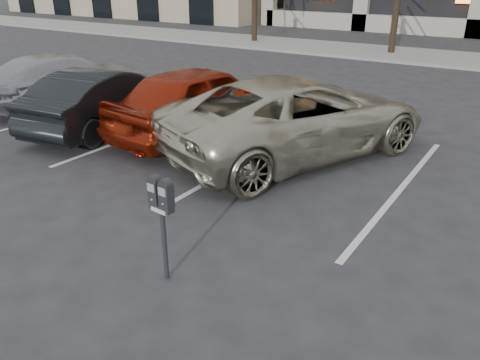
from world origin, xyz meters
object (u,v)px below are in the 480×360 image
(parking_meter, at_px, (161,204))
(car_red, at_px, (202,100))
(car_silver, at_px, (68,80))
(car_dark, at_px, (106,99))
(suv_silver, at_px, (297,117))

(parking_meter, height_order, car_red, car_red)
(car_silver, bearing_deg, car_dark, 170.79)
(suv_silver, bearing_deg, car_dark, 33.84)
(car_silver, bearing_deg, suv_silver, -169.41)
(suv_silver, distance_m, car_silver, 6.78)
(car_red, bearing_deg, parking_meter, 128.05)
(parking_meter, bearing_deg, car_red, 127.61)
(parking_meter, bearing_deg, suv_silver, 102.57)
(parking_meter, xyz_separation_m, car_silver, (-7.44, 4.51, -0.28))
(parking_meter, distance_m, car_silver, 8.71)
(car_red, bearing_deg, car_silver, 4.21)
(car_dark, bearing_deg, car_silver, -28.42)
(car_red, distance_m, car_dark, 2.23)
(suv_silver, distance_m, car_red, 2.29)
(parking_meter, distance_m, car_red, 5.36)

